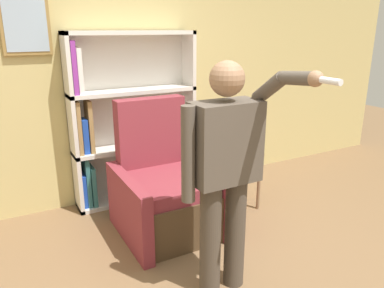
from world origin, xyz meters
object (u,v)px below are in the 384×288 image
(armchair, at_px, (165,192))
(person_standing, at_px, (225,167))
(side_table, at_px, (238,163))
(table_lamp, at_px, (239,113))
(bookcase, at_px, (124,122))

(armchair, distance_m, person_standing, 1.16)
(armchair, height_order, side_table, armchair)
(armchair, relative_size, side_table, 1.94)
(armchair, height_order, table_lamp, armchair)
(armchair, height_order, person_standing, person_standing)
(armchair, bearing_deg, person_standing, -89.89)
(side_table, bearing_deg, person_standing, -129.18)
(person_standing, distance_m, table_lamp, 1.36)
(table_lamp, bearing_deg, side_table, 0.00)
(person_standing, height_order, table_lamp, person_standing)
(person_standing, bearing_deg, bookcase, 93.44)
(person_standing, relative_size, table_lamp, 3.14)
(bookcase, distance_m, armchair, 0.95)
(bookcase, bearing_deg, armchair, -82.32)
(person_standing, distance_m, side_table, 1.43)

